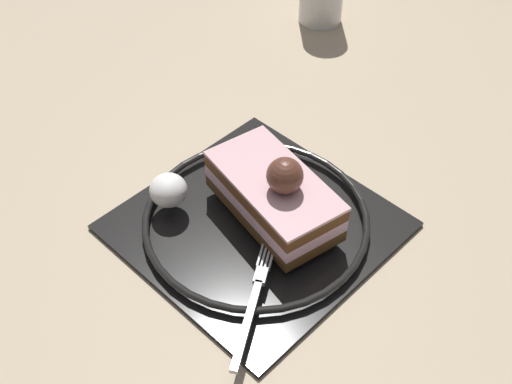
% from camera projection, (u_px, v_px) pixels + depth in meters
% --- Properties ---
extents(ground_plane, '(2.40, 2.40, 0.00)m').
position_uv_depth(ground_plane, '(256.00, 214.00, 0.61)').
color(ground_plane, tan).
extents(dessert_plate, '(0.26, 0.26, 0.02)m').
position_uv_depth(dessert_plate, '(256.00, 222.00, 0.60)').
color(dessert_plate, black).
rests_on(dessert_plate, ground_plane).
extents(cake_slice, '(0.07, 0.13, 0.07)m').
position_uv_depth(cake_slice, '(275.00, 194.00, 0.58)').
color(cake_slice, brown).
rests_on(cake_slice, dessert_plate).
extents(whipped_cream_dollop, '(0.03, 0.03, 0.03)m').
position_uv_depth(whipped_cream_dollop, '(168.00, 190.00, 0.59)').
color(whipped_cream_dollop, white).
rests_on(whipped_cream_dollop, dessert_plate).
extents(fork, '(0.09, 0.09, 0.00)m').
position_uv_depth(fork, '(254.00, 299.00, 0.52)').
color(fork, silver).
rests_on(fork, dessert_plate).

